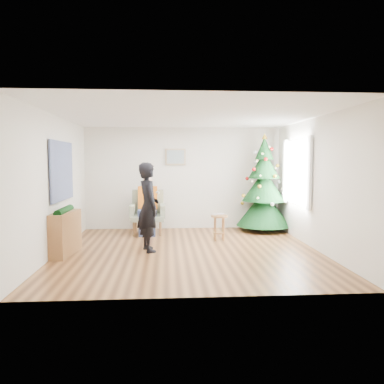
{
  "coord_description": "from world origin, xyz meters",
  "views": [
    {
      "loc": [
        -0.43,
        -7.14,
        1.74
      ],
      "look_at": [
        0.1,
        0.6,
        1.1
      ],
      "focal_mm": 35.0,
      "sensor_mm": 36.0,
      "label": 1
    }
  ],
  "objects": [
    {
      "name": "stool",
      "position": [
        0.72,
        0.94,
        0.28
      ],
      "size": [
        0.37,
        0.37,
        0.56
      ],
      "rotation": [
        0.0,
        0.0,
        0.19
      ],
      "color": "brown",
      "rests_on": "floor"
    },
    {
      "name": "armchair",
      "position": [
        -0.89,
        1.84,
        0.39
      ],
      "size": [
        0.84,
        0.76,
        1.04
      ],
      "rotation": [
        0.0,
        0.0,
        0.02
      ],
      "color": "gray",
      "rests_on": "floor"
    },
    {
      "name": "window_panel",
      "position": [
        2.47,
        1.0,
        1.5
      ],
      "size": [
        0.04,
        1.3,
        1.4
      ],
      "primitive_type": "cube",
      "color": "white",
      "rests_on": "wall_right"
    },
    {
      "name": "wall_right",
      "position": [
        2.5,
        0.0,
        1.3
      ],
      "size": [
        0.0,
        5.0,
        5.0
      ],
      "primitive_type": "plane",
      "rotation": [
        1.57,
        0.0,
        -1.57
      ],
      "color": "silver",
      "rests_on": "floor"
    },
    {
      "name": "christmas_tree",
      "position": [
        2.0,
        2.03,
        1.09
      ],
      "size": [
        1.34,
        1.34,
        2.43
      ],
      "rotation": [
        0.0,
        0.0,
        -0.27
      ],
      "color": "#3F2816",
      "rests_on": "floor"
    },
    {
      "name": "console",
      "position": [
        -2.33,
        -0.11,
        0.4
      ],
      "size": [
        0.4,
        1.03,
        0.8
      ],
      "primitive_type": "cube",
      "rotation": [
        0.0,
        0.0,
        -0.1
      ],
      "color": "brown",
      "rests_on": "floor"
    },
    {
      "name": "tapestry",
      "position": [
        -2.46,
        0.3,
        1.55
      ],
      "size": [
        0.03,
        1.5,
        1.15
      ],
      "primitive_type": "cube",
      "color": "black",
      "rests_on": "wall_left"
    },
    {
      "name": "framed_picture",
      "position": [
        -0.2,
        2.46,
        1.85
      ],
      "size": [
        0.52,
        0.05,
        0.42
      ],
      "color": "tan",
      "rests_on": "wall_back"
    },
    {
      "name": "garland",
      "position": [
        -2.33,
        -0.11,
        0.82
      ],
      "size": [
        0.14,
        0.9,
        0.14
      ],
      "primitive_type": "cylinder",
      "rotation": [
        1.57,
        0.0,
        0.0
      ],
      "color": "black",
      "rests_on": "console"
    },
    {
      "name": "standing_man",
      "position": [
        -0.78,
        0.05,
        0.86
      ],
      "size": [
        0.58,
        0.72,
        1.72
      ],
      "primitive_type": "imported",
      "rotation": [
        0.0,
        0.0,
        1.88
      ],
      "color": "black",
      "rests_on": "floor"
    },
    {
      "name": "curtains",
      "position": [
        2.44,
        1.0,
        1.5
      ],
      "size": [
        0.05,
        1.75,
        1.5
      ],
      "color": "white",
      "rests_on": "wall_right"
    },
    {
      "name": "wall_left",
      "position": [
        -2.5,
        0.0,
        1.3
      ],
      "size": [
        0.0,
        5.0,
        5.0
      ],
      "primitive_type": "plane",
      "rotation": [
        1.57,
        0.0,
        1.57
      ],
      "color": "silver",
      "rests_on": "floor"
    },
    {
      "name": "wall_back",
      "position": [
        0.0,
        2.5,
        1.3
      ],
      "size": [
        5.0,
        0.0,
        5.0
      ],
      "primitive_type": "plane",
      "rotation": [
        1.57,
        0.0,
        0.0
      ],
      "color": "silver",
      "rests_on": "floor"
    },
    {
      "name": "floor",
      "position": [
        0.0,
        0.0,
        0.0
      ],
      "size": [
        5.0,
        5.0,
        0.0
      ],
      "primitive_type": "plane",
      "color": "brown",
      "rests_on": "ground"
    },
    {
      "name": "game_controller",
      "position": [
        -0.6,
        0.02,
        1.14
      ],
      "size": [
        0.07,
        0.13,
        0.04
      ],
      "primitive_type": "cube",
      "rotation": [
        0.0,
        0.0,
        0.31
      ],
      "color": "white",
      "rests_on": "standing_man"
    },
    {
      "name": "wall_front",
      "position": [
        0.0,
        -2.5,
        1.3
      ],
      "size": [
        5.0,
        0.0,
        5.0
      ],
      "primitive_type": "plane",
      "rotation": [
        -1.57,
        0.0,
        0.0
      ],
      "color": "silver",
      "rests_on": "floor"
    },
    {
      "name": "laptop",
      "position": [
        0.72,
        0.94,
        0.57
      ],
      "size": [
        0.36,
        0.32,
        0.02
      ],
      "primitive_type": "imported",
      "rotation": [
        0.0,
        0.0,
        0.54
      ],
      "color": "silver",
      "rests_on": "stool"
    },
    {
      "name": "ceiling",
      "position": [
        0.0,
        0.0,
        2.6
      ],
      "size": [
        5.0,
        5.0,
        0.0
      ],
      "primitive_type": "plane",
      "rotation": [
        3.14,
        0.0,
        0.0
      ],
      "color": "white",
      "rests_on": "wall_back"
    },
    {
      "name": "seated_person",
      "position": [
        -0.88,
        1.78,
        0.7
      ],
      "size": [
        0.46,
        0.66,
        1.36
      ],
      "rotation": [
        0.0,
        0.0,
        0.02
      ],
      "color": "navy",
      "rests_on": "armchair"
    }
  ]
}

